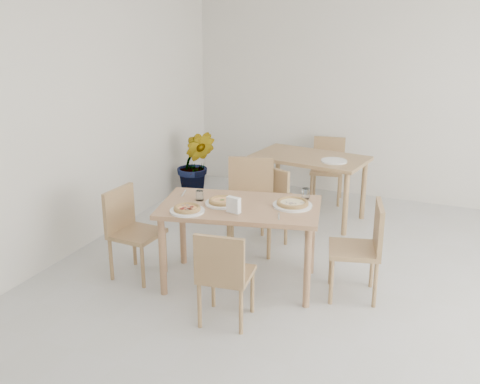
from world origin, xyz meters
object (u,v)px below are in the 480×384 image
at_px(pizza_pepperoni, 187,208).
at_px(plate_empty, 334,161).
at_px(chair_north, 250,198).
at_px(pizza_mushroom, 293,203).
at_px(potted_plant, 196,164).
at_px(chair_west, 130,226).
at_px(tumbler_b, 200,195).
at_px(napkin_holder, 234,206).
at_px(plate_pepperoni, 187,211).
at_px(chair_east, 364,244).
at_px(pizza_margherita, 222,201).
at_px(chair_back_s, 280,197).
at_px(second_table, 310,165).
at_px(tumbler_a, 306,194).
at_px(chair_back_n, 328,165).
at_px(plate_mushroom, 292,205).
at_px(chair_south, 223,272).
at_px(plate_margherita, 222,203).
at_px(main_table, 240,215).

distance_m(pizza_pepperoni, plate_empty, 2.17).
height_order(chair_north, pizza_mushroom, chair_north).
bearing_deg(plate_empty, potted_plant, 171.59).
bearing_deg(pizza_pepperoni, chair_west, 171.46).
bearing_deg(tumbler_b, napkin_holder, -24.79).
distance_m(plate_pepperoni, napkin_holder, 0.40).
relative_size(chair_east, pizza_pepperoni, 3.13).
relative_size(pizza_margherita, pizza_mushroom, 0.82).
bearing_deg(potted_plant, chair_back_s, -30.63).
bearing_deg(chair_west, second_table, -24.42).
bearing_deg(tumbler_a, pizza_mushroom, -100.82).
bearing_deg(chair_east, chair_back_n, -173.31).
bearing_deg(potted_plant, chair_east, -35.49).
height_order(chair_east, potted_plant, potted_plant).
bearing_deg(plate_mushroom, plate_pepperoni, -148.14).
distance_m(second_table, chair_back_s, 0.75).
distance_m(plate_pepperoni, pizza_margherita, 0.35).
bearing_deg(chair_back_n, plate_mushroom, -92.00).
distance_m(chair_south, chair_east, 1.26).
bearing_deg(napkin_holder, chair_south, -64.29).
height_order(chair_north, chair_back_s, chair_north).
relative_size(plate_mushroom, napkin_holder, 2.36).
relative_size(chair_west, pizza_pepperoni, 3.07).
distance_m(chair_north, plate_pepperoni, 1.14).
bearing_deg(pizza_mushroom, plate_empty, 91.01).
height_order(plate_mushroom, second_table, plate_mushroom).
relative_size(chair_south, chair_back_s, 0.98).
distance_m(chair_back_n, plate_empty, 0.95).
bearing_deg(chair_east, chair_south, -60.13).
bearing_deg(plate_mushroom, plate_margherita, -161.89).
bearing_deg(chair_south, second_table, -95.67).
relative_size(plate_margherita, tumbler_a, 3.15).
distance_m(chair_south, plate_empty, 2.44).
relative_size(plate_margherita, pizza_mushroom, 0.90).
bearing_deg(plate_margherita, potted_plant, 123.01).
relative_size(main_table, potted_plant, 1.69).
height_order(chair_north, tumbler_b, chair_north).
height_order(chair_south, plate_empty, chair_south).
xyz_separation_m(pizza_margherita, tumbler_a, (0.62, 0.43, 0.02)).
bearing_deg(chair_east, plate_empty, -171.49).
distance_m(tumbler_b, chair_back_s, 1.25).
bearing_deg(plate_empty, chair_east, -66.79).
relative_size(pizza_pepperoni, tumbler_a, 2.86).
bearing_deg(second_table, chair_north, -98.45).
distance_m(pizza_margherita, second_table, 1.91).
relative_size(main_table, plate_pepperoni, 5.18).
height_order(pizza_pepperoni, tumbler_b, tumbler_b).
distance_m(pizza_pepperoni, potted_plant, 2.60).
height_order(chair_south, napkin_holder, napkin_holder).
relative_size(plate_margherita, second_table, 0.22).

